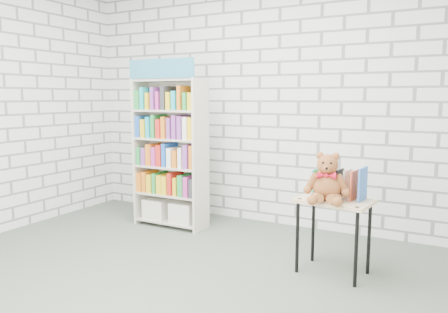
% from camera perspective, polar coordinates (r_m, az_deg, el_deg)
% --- Properties ---
extents(ground, '(4.50, 4.50, 0.00)m').
position_cam_1_polar(ground, '(3.60, -8.98, -16.04)').
color(ground, '#4A5447').
rests_on(ground, ground).
extents(room_shell, '(4.52, 4.02, 2.81)m').
position_cam_1_polar(room_shell, '(3.31, -9.66, 13.50)').
color(room_shell, silver).
rests_on(room_shell, ground).
extents(bookshelf, '(0.82, 0.32, 1.85)m').
position_cam_1_polar(bookshelf, '(4.89, -6.99, 0.62)').
color(bookshelf, beige).
rests_on(bookshelf, ground).
extents(display_table, '(0.63, 0.47, 0.63)m').
position_cam_1_polar(display_table, '(3.69, 14.17, -6.76)').
color(display_table, tan).
rests_on(display_table, ground).
extents(table_books, '(0.42, 0.23, 0.24)m').
position_cam_1_polar(table_books, '(3.73, 14.81, -3.34)').
color(table_books, teal).
rests_on(table_books, display_table).
extents(teddy_bear, '(0.36, 0.34, 0.39)m').
position_cam_1_polar(teddy_bear, '(3.56, 13.27, -3.23)').
color(teddy_bear, brown).
rests_on(teddy_bear, display_table).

